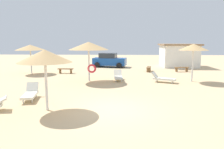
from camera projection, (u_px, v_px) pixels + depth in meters
name	position (u px, v px, depth m)	size (l,w,h in m)	color
ground_plane	(109.00, 110.00, 9.98)	(80.00, 80.00, 0.00)	#D1B284
parasol_0	(194.00, 47.00, 16.57)	(2.26, 2.26, 2.96)	silver
parasol_1	(89.00, 46.00, 16.68)	(3.13, 3.13, 3.12)	silver
parasol_2	(45.00, 56.00, 9.58)	(2.44, 2.44, 2.80)	silver
parasol_4	(30.00, 48.00, 20.81)	(2.85, 2.85, 2.82)	silver
lounger_0	(163.00, 78.00, 16.60)	(1.95, 1.35, 0.79)	silver
lounger_1	(118.00, 76.00, 17.44)	(0.77, 1.90, 0.78)	silver
lounger_2	(30.00, 93.00, 11.75)	(1.01, 1.94, 0.80)	silver
bench_0	(149.00, 68.00, 22.50)	(0.66, 1.55, 0.49)	brown
bench_1	(66.00, 70.00, 21.20)	(1.51, 0.43, 0.49)	brown
bench_2	(182.00, 68.00, 22.30)	(1.54, 0.60, 0.49)	brown
parked_car	(109.00, 60.00, 26.36)	(4.23, 2.52, 1.72)	#194C9E
beach_cabana	(178.00, 55.00, 26.66)	(4.51, 4.39, 2.83)	white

